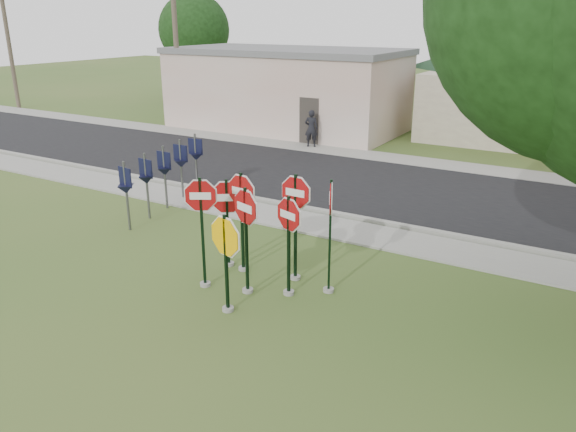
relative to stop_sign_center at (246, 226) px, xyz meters
The scene contains 20 objects.
ground 1.85m from the stop_sign_center, 93.01° to the right, with size 120.00×120.00×0.00m, color #385921.
sidewalk_near 4.73m from the stop_sign_center, 90.69° to the left, with size 60.00×1.60×0.06m, color gray.
road 9.11m from the stop_sign_center, 90.34° to the left, with size 60.00×7.00×0.04m, color black.
sidewalk_far 13.36m from the stop_sign_center, 90.23° to the left, with size 60.00×1.60×0.06m, color gray.
curb 5.67m from the stop_sign_center, 90.56° to the left, with size 60.00×0.20×0.14m, color gray.
stop_sign_center is the anchor object (origin of this frame).
stop_sign_yellow 0.93m from the stop_sign_center, 82.25° to the right, with size 1.13×0.28×2.22m.
stop_sign_left 1.02m from the stop_sign_center, 166.88° to the right, with size 0.86×0.51×2.62m.
stop_sign_right 0.92m from the stop_sign_center, 24.00° to the left, with size 0.95×0.33×2.34m.
stop_sign_back_right 1.24m from the stop_sign_center, 62.14° to the left, with size 1.02×0.24×2.60m.
stop_sign_back_left 1.15m from the stop_sign_center, 129.40° to the left, with size 1.09×0.24×2.51m.
stop_sign_far_right 1.78m from the stop_sign_center, 31.06° to the left, with size 0.45×0.89×2.66m.
stop_sign_far_left 1.52m from the stop_sign_center, 141.64° to the left, with size 0.90×0.64×2.29m.
route_sign_row 6.48m from the stop_sign_center, 147.48° to the left, with size 1.43×4.63×2.00m.
building_stucco 19.25m from the stop_sign_center, 118.07° to the left, with size 12.20×6.20×4.20m.
building_house 21.17m from the stop_sign_center, 84.69° to the left, with size 11.60×11.60×6.20m.
utility_pole_near 20.25m from the stop_sign_center, 134.75° to the left, with size 2.20×0.26×9.50m.
utility_pole_far 31.59m from the stop_sign_center, 153.19° to the left, with size 2.20×0.26×9.00m.
bg_tree_left 30.68m from the stop_sign_center, 131.11° to the left, with size 4.90×4.90×7.35m.
pedestrian 14.61m from the stop_sign_center, 112.76° to the left, with size 0.62×0.40×1.69m, color black.
Camera 1 is at (6.43, -8.07, 5.71)m, focal length 35.00 mm.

